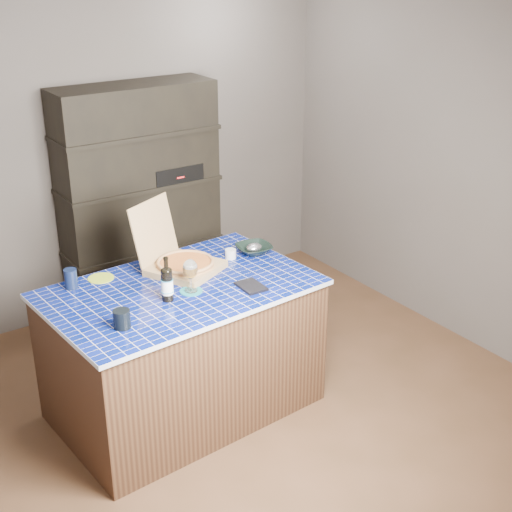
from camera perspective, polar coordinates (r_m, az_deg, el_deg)
room at (r=4.18m, az=-0.43°, el=3.11°), size 3.50×3.50×3.50m
shelving_unit at (r=5.56m, az=-9.22°, el=4.30°), size 1.20×0.41×1.80m
kitchen_island at (r=4.45m, az=-5.87°, el=-7.42°), size 1.63×1.10×0.86m
pizza_box at (r=4.43m, az=-5.94°, el=-0.46°), size 0.55×0.59×0.42m
mead_bottle at (r=4.05m, az=-7.13°, el=-2.20°), size 0.07×0.07×0.27m
teal_trivet at (r=4.18m, az=-5.22°, el=-2.81°), size 0.13×0.13×0.01m
wine_glass at (r=4.12m, az=-5.29°, el=-1.10°), size 0.09×0.09×0.20m
tumbler at (r=3.83m, az=-10.69°, el=-4.98°), size 0.09×0.09×0.10m
dvd_case at (r=4.21m, az=-0.40°, el=-2.44°), size 0.14×0.19×0.01m
bowl at (r=4.67m, az=-0.16°, el=0.56°), size 0.25×0.25×0.06m
foil_contents at (r=4.66m, az=-0.16°, el=0.70°), size 0.11×0.09×0.05m
white_jar at (r=4.59m, az=-2.05°, el=0.17°), size 0.07×0.07×0.06m
navy_cup at (r=4.32m, az=-14.60°, el=-1.78°), size 0.08×0.08×0.12m
green_trivet at (r=4.42m, az=-12.30°, el=-1.74°), size 0.16×0.16×0.01m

